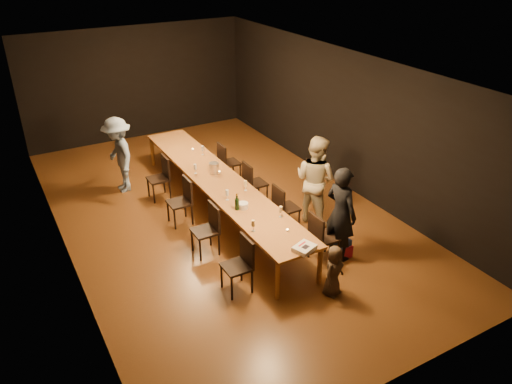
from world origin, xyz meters
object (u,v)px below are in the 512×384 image
chair_right_0 (324,237)px  chair_left_3 (158,178)px  chair_right_1 (287,207)px  chair_left_2 (179,202)px  chair_left_0 (236,266)px  woman_birthday (341,213)px  birthday_cake (304,248)px  chair_right_2 (255,183)px  table (218,181)px  champagne_bottle (237,201)px  ice_bucket (214,168)px  child (334,271)px  plate_stack (243,206)px  chair_left_1 (205,231)px  man_blue (119,155)px  woman_tan (315,180)px  chair_right_3 (230,162)px

chair_right_0 → chair_left_3: (-1.70, 3.60, 0.00)m
chair_right_1 → chair_left_2: 2.08m
chair_left_0 → woman_birthday: (2.00, -0.02, 0.39)m
chair_left_0 → birthday_cake: bearing=-118.3°
chair_right_2 → woman_birthday: bearing=7.1°
table → champagne_bottle: 1.30m
chair_right_1 → ice_bucket: bearing=-152.3°
child → chair_right_0: bearing=40.3°
plate_stack → ice_bucket: 1.59m
woman_birthday → plate_stack: woman_birthday is taller
chair_right_2 → birthday_cake: bearing=-14.9°
chair_right_1 → chair_left_0: bearing=-54.8°
chair_left_1 → man_blue: size_ratio=0.55×
chair_left_1 → child: (1.27, -2.02, -0.03)m
chair_left_3 → woman_tan: size_ratio=0.52×
chair_right_2 → chair_right_3: 1.20m
chair_right_1 → man_blue: man_blue is taller
chair_right_2 → chair_left_3: size_ratio=1.00×
table → chair_left_2: chair_left_2 is taller
chair_right_3 → champagne_bottle: size_ratio=2.89×
table → chair_left_3: chair_left_3 is taller
chair_left_2 → woman_tan: bearing=-116.9°
chair_left_0 → plate_stack: 1.39m
man_blue → chair_left_3: bearing=35.6°
chair_left_2 → ice_bucket: 1.04m
chair_left_3 → man_blue: 1.03m
table → chair_right_2: 0.88m
chair_left_2 → woman_birthday: size_ratio=0.54×
chair_right_1 → chair_left_1: (-1.70, 0.00, 0.00)m
chair_left_1 → champagne_bottle: 0.76m
table → birthday_cake: birthday_cake is taller
chair_left_0 → birthday_cake: chair_left_0 is taller
man_blue → birthday_cake: bearing=15.8°
birthday_cake → champagne_bottle: 1.67m
plate_stack → chair_right_2: bearing=52.6°
man_blue → chair_right_2: bearing=47.8°
woman_tan → chair_left_1: bearing=70.3°
chair_right_0 → woman_birthday: woman_birthday is taller
chair_right_1 → child: chair_right_1 is taller
woman_birthday → child: (-0.73, -0.80, -0.42)m
plate_stack → chair_left_3: bearing=106.4°
chair_left_2 → woman_tan: size_ratio=0.52×
chair_right_3 → birthday_cake: 4.18m
chair_left_1 → plate_stack: (0.73, -0.07, 0.34)m
chair_right_1 → chair_left_2: same height
chair_left_3 → child: 4.60m
chair_left_3 → man_blue: bearing=37.0°
chair_left_3 → champagne_bottle: size_ratio=2.89×
chair_right_0 → chair_left_0: 1.70m
chair_right_1 → child: bearing=-11.9°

